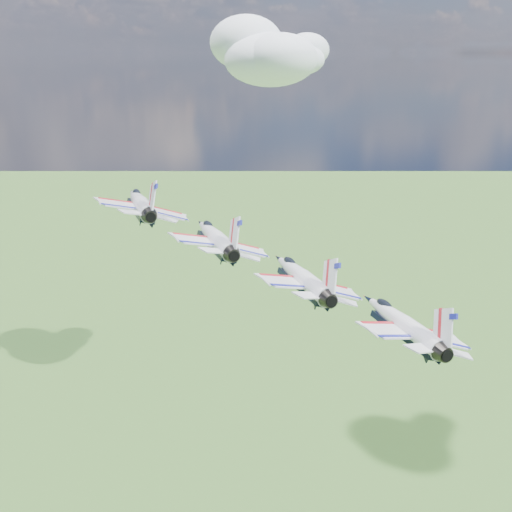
{
  "coord_description": "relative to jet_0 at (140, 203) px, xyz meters",
  "views": [
    {
      "loc": [
        -15.83,
        -77.5,
        175.84
      ],
      "look_at": [
        -6.6,
        -4.85,
        152.62
      ],
      "focal_mm": 45.0,
      "sensor_mm": 36.0,
      "label": 1
    }
  ],
  "objects": [
    {
      "name": "jet_2",
      "position": [
        18.74,
        -16.14,
        -5.6
      ],
      "size": [
        15.69,
        19.31,
        7.99
      ],
      "primitive_type": null,
      "rotation": [
        0.0,
        0.27,
        0.2
      ],
      "color": "white"
    },
    {
      "name": "jet_3",
      "position": [
        28.11,
        -24.2,
        -8.4
      ],
      "size": [
        15.69,
        19.31,
        7.99
      ],
      "primitive_type": null,
      "rotation": [
        0.0,
        0.27,
        0.2
      ],
      "color": "white"
    },
    {
      "name": "jet_1",
      "position": [
        9.37,
        -8.07,
        -2.8
      ],
      "size": [
        15.69,
        19.31,
        7.99
      ],
      "primitive_type": null,
      "rotation": [
        0.0,
        0.27,
        0.2
      ],
      "color": "silver"
    },
    {
      "name": "cloud_far",
      "position": [
        57.27,
        211.13,
        20.13
      ],
      "size": [
        58.59,
        46.03,
        23.02
      ],
      "primitive_type": "ellipsoid",
      "color": "white"
    },
    {
      "name": "jet_0",
      "position": [
        0.0,
        0.0,
        0.0
      ],
      "size": [
        15.69,
        19.31,
        7.99
      ],
      "primitive_type": null,
      "rotation": [
        0.0,
        0.27,
        0.2
      ],
      "color": "white"
    }
  ]
}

